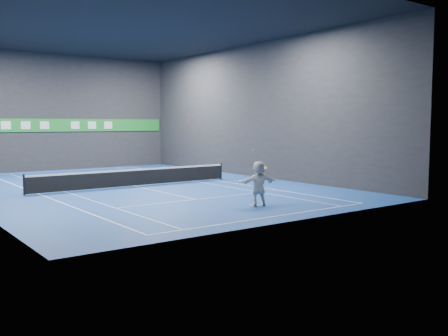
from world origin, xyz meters
TOP-DOWN VIEW (x-y plane):
  - ground at (0.00, 0.00)m, footprint 26.00×26.00m
  - ceiling at (0.00, 0.00)m, footprint 26.00×26.00m
  - wall_back at (0.00, 13.00)m, footprint 18.00×0.10m
  - wall_front at (0.00, -13.00)m, footprint 18.00×0.10m
  - wall_right at (9.00, 0.00)m, footprint 0.10×26.00m
  - baseline_near at (0.00, -11.89)m, footprint 10.98×0.08m
  - baseline_far at (0.00, 11.89)m, footprint 10.98×0.08m
  - sideline_doubles_left at (-5.49, 0.00)m, footprint 0.08×23.78m
  - sideline_doubles_right at (5.49, 0.00)m, footprint 0.08×23.78m
  - sideline_singles_left at (-4.11, 0.00)m, footprint 0.06×23.78m
  - sideline_singles_right at (4.11, 0.00)m, footprint 0.06×23.78m
  - service_line_near at (0.00, -6.40)m, footprint 8.23×0.06m
  - service_line_far at (0.00, 6.40)m, footprint 8.23×0.06m
  - center_service_line at (0.00, 0.00)m, footprint 0.06×12.80m
  - player at (1.21, -9.60)m, footprint 1.93×0.92m
  - tennis_ball at (0.93, -9.63)m, footprint 0.07×0.07m
  - tennis_net at (0.00, 0.00)m, footprint 12.50×0.10m
  - sponsor_banner at (0.00, 12.93)m, footprint 17.64×0.11m
  - tennis_racket at (1.51, -9.56)m, footprint 0.46×0.34m

SIDE VIEW (x-z plane):
  - ground at x=0.00m, z-range 0.00..0.00m
  - baseline_near at x=0.00m, z-range 0.00..0.01m
  - baseline_far at x=0.00m, z-range 0.00..0.01m
  - sideline_doubles_left at x=-5.49m, z-range 0.00..0.01m
  - sideline_doubles_right at x=5.49m, z-range 0.00..0.01m
  - sideline_singles_left at x=-4.11m, z-range 0.00..0.01m
  - sideline_singles_right at x=4.11m, z-range 0.00..0.01m
  - service_line_near at x=0.00m, z-range 0.00..0.01m
  - service_line_far at x=0.00m, z-range 0.00..0.01m
  - center_service_line at x=0.00m, z-range 0.00..0.01m
  - tennis_net at x=0.00m, z-range 0.00..1.07m
  - player at x=1.21m, z-range 0.00..2.00m
  - tennis_racket at x=1.51m, z-range 1.38..2.06m
  - tennis_ball at x=0.93m, z-range 2.44..2.50m
  - sponsor_banner at x=0.00m, z-range 3.00..4.00m
  - wall_back at x=0.00m, z-range 0.00..9.00m
  - wall_front at x=0.00m, z-range 0.00..9.00m
  - wall_right at x=9.00m, z-range 0.00..9.00m
  - ceiling at x=0.00m, z-range 9.00..9.00m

